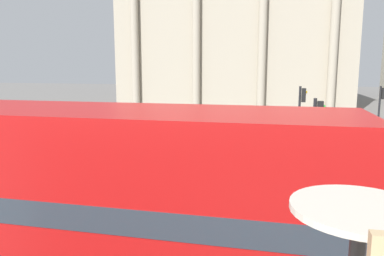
{
  "coord_description": "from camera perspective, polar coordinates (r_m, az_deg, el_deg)",
  "views": [
    {
      "loc": [
        0.29,
        -2.02,
        5.02
      ],
      "look_at": [
        -3.7,
        15.54,
        2.06
      ],
      "focal_mm": 35.0,
      "sensor_mm": 36.0,
      "label": 1
    }
  ],
  "objects": [
    {
      "name": "pedestrian_grey",
      "position": [
        14.08,
        4.35,
        -7.28
      ],
      "size": [
        0.32,
        0.32,
        1.74
      ],
      "rotation": [
        0.0,
        0.0,
        4.47
      ],
      "color": "#282B33",
      "rests_on": "ground_plane"
    },
    {
      "name": "cafe_dining_table",
      "position": [
        1.88,
        23.89,
        -16.39
      ],
      "size": [
        0.6,
        0.6,
        0.73
      ],
      "color": "#2D2D30",
      "rests_on": "cafe_floor_slab"
    },
    {
      "name": "traffic_light_far",
      "position": [
        25.86,
        26.79,
        2.76
      ],
      "size": [
        0.42,
        0.24,
        3.85
      ],
      "color": "black",
      "rests_on": "ground_plane"
    },
    {
      "name": "pedestrian_yellow",
      "position": [
        35.39,
        -1.08,
        2.66
      ],
      "size": [
        0.32,
        0.32,
        1.59
      ],
      "rotation": [
        0.0,
        0.0,
        1.41
      ],
      "color": "#282B33",
      "rests_on": "ground_plane"
    },
    {
      "name": "traffic_light_near",
      "position": [
        14.12,
        18.31,
        -1.2
      ],
      "size": [
        0.42,
        0.24,
        3.92
      ],
      "color": "black",
      "rests_on": "ground_plane"
    },
    {
      "name": "double_decker_bus",
      "position": [
        8.07,
        -18.99,
        -10.4
      ],
      "size": [
        11.36,
        2.71,
        4.24
      ],
      "rotation": [
        0.0,
        0.0,
        0.03
      ],
      "color": "black",
      "rests_on": "ground_plane"
    },
    {
      "name": "plaza_building_left",
      "position": [
        49.48,
        6.7,
        13.71
      ],
      "size": [
        27.9,
        14.85,
        17.68
      ],
      "color": "#A39984",
      "rests_on": "ground_plane"
    },
    {
      "name": "traffic_light_mid",
      "position": [
        19.85,
        16.21,
        2.05
      ],
      "size": [
        0.42,
        0.24,
        4.05
      ],
      "color": "black",
      "rests_on": "ground_plane"
    },
    {
      "name": "car_navy",
      "position": [
        29.64,
        2.38,
        0.94
      ],
      "size": [
        4.2,
        1.93,
        1.35
      ],
      "rotation": [
        0.0,
        0.0,
        2.92
      ],
      "color": "black",
      "rests_on": "ground_plane"
    }
  ]
}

